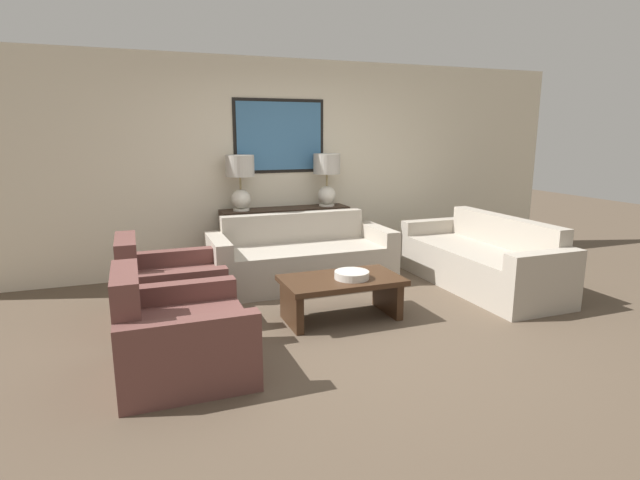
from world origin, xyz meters
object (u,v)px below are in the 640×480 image
object	(u,v)px
couch_by_back_wall	(301,260)
coffee_table	(341,289)
console_table	(286,239)
table_lamp_left	(240,176)
armchair_near_back_wall	(167,291)
armchair_near_camera	(179,338)
couch_by_side	(482,262)
decorative_bowl	(352,275)
table_lamp_right	(327,174)

from	to	relation	value
couch_by_back_wall	coffee_table	bearing A→B (deg)	-90.48
console_table	table_lamp_left	bearing A→B (deg)	180.00
console_table	coffee_table	distance (m)	1.84
console_table	armchair_near_back_wall	size ratio (longest dim) A/B	1.65
coffee_table	armchair_near_camera	distance (m)	1.66
couch_by_side	coffee_table	world-z (taller)	couch_by_side
coffee_table	decorative_bowl	distance (m)	0.18
coffee_table	decorative_bowl	size ratio (longest dim) A/B	3.44
console_table	table_lamp_right	distance (m)	0.99
table_lamp_right	coffee_table	xyz separation A→B (m)	(-0.57, -1.84, -0.93)
armchair_near_back_wall	armchair_near_camera	distance (m)	1.19
console_table	decorative_bowl	distance (m)	1.90
table_lamp_right	couch_by_back_wall	distance (m)	1.26
coffee_table	armchair_near_back_wall	bearing A→B (deg)	158.94
console_table	decorative_bowl	world-z (taller)	console_table
couch_by_side	coffee_table	bearing A→B (deg)	-168.63
console_table	coffee_table	size ratio (longest dim) A/B	1.45
decorative_bowl	armchair_near_back_wall	xyz separation A→B (m)	(-1.63, 0.65, -0.17)
console_table	decorative_bowl	xyz separation A→B (m)	(0.07, -1.90, 0.04)
table_lamp_right	couch_by_side	world-z (taller)	table_lamp_right
console_table	table_lamp_left	world-z (taller)	table_lamp_left
table_lamp_right	couch_by_side	xyz separation A→B (m)	(1.35, -1.45, -0.94)
decorative_bowl	armchair_near_back_wall	world-z (taller)	armchair_near_back_wall
table_lamp_left	couch_by_side	distance (m)	3.02
table_lamp_left	armchair_near_camera	xyz separation A→B (m)	(-0.99, -2.43, -0.95)
couch_by_back_wall	armchair_near_camera	size ratio (longest dim) A/B	2.15
couch_by_side	armchair_near_camera	xyz separation A→B (m)	(-3.47, -0.98, -0.01)
coffee_table	armchair_near_back_wall	distance (m)	1.66
couch_by_side	armchair_near_back_wall	distance (m)	3.47
coffee_table	armchair_near_camera	size ratio (longest dim) A/B	1.14
table_lamp_right	coffee_table	size ratio (longest dim) A/B	0.60
decorative_bowl	armchair_near_camera	size ratio (longest dim) A/B	0.33
decorative_bowl	couch_by_side	bearing A→B (deg)	13.59
table_lamp_right	console_table	bearing A→B (deg)	180.00
table_lamp_left	table_lamp_right	world-z (taller)	same
couch_by_side	decorative_bowl	world-z (taller)	couch_by_side
coffee_table	decorative_bowl	world-z (taller)	decorative_bowl
table_lamp_right	armchair_near_back_wall	bearing A→B (deg)	-149.59
armchair_near_camera	console_table	bearing A→B (deg)	57.40
couch_by_back_wall	table_lamp_left	bearing A→B (deg)	132.17
couch_by_back_wall	armchair_near_back_wall	world-z (taller)	armchair_near_back_wall
coffee_table	console_table	bearing A→B (deg)	89.68
console_table	armchair_near_back_wall	xyz separation A→B (m)	(-1.56, -1.24, -0.13)
couch_by_side	coffee_table	size ratio (longest dim) A/B	1.88
table_lamp_left	couch_by_back_wall	distance (m)	1.26
table_lamp_left	armchair_near_camera	distance (m)	2.80
table_lamp_left	armchair_near_camera	world-z (taller)	table_lamp_left
console_table	couch_by_back_wall	distance (m)	0.63
table_lamp_left	decorative_bowl	distance (m)	2.15
couch_by_back_wall	decorative_bowl	distance (m)	1.29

